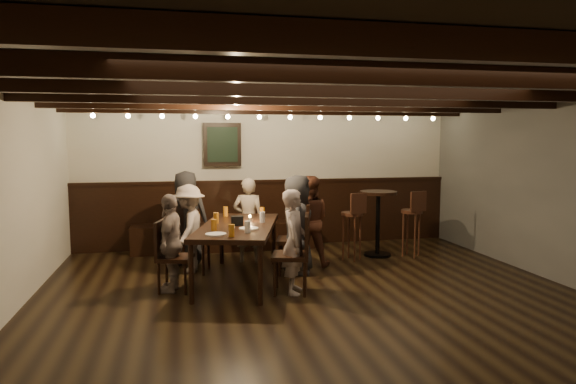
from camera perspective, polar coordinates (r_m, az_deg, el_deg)
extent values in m
plane|color=black|center=(5.76, 4.02, -12.80)|extent=(7.00, 7.00, 0.00)
plane|color=black|center=(5.48, 4.21, 11.68)|extent=(7.00, 7.00, 0.00)
plane|color=silver|center=(8.89, -2.19, 1.77)|extent=(6.50, 0.00, 6.50)
cube|color=black|center=(8.93, -2.13, -2.41)|extent=(6.50, 0.08, 1.10)
cube|color=black|center=(8.63, -7.08, -4.94)|extent=(3.00, 0.45, 0.45)
cube|color=black|center=(8.67, -7.33, 5.25)|extent=(0.62, 0.12, 0.72)
cube|color=black|center=(8.60, -7.29, 5.25)|extent=(0.50, 0.02, 0.58)
cube|color=black|center=(2.83, 21.49, 14.84)|extent=(6.50, 0.10, 0.16)
cube|color=black|center=(3.84, 11.67, 12.67)|extent=(6.50, 0.10, 0.16)
cube|color=black|center=(4.92, 6.13, 11.27)|extent=(6.50, 0.10, 0.16)
cube|color=black|center=(6.03, 2.63, 10.32)|extent=(6.50, 0.10, 0.16)
cube|color=black|center=(7.16, 0.24, 9.64)|extent=(6.50, 0.10, 0.16)
cube|color=black|center=(8.29, -1.50, 9.14)|extent=(6.50, 0.10, 0.16)
sphere|color=#FFE099|center=(8.22, -20.87, 7.94)|extent=(0.07, 0.07, 0.07)
sphere|color=#FFE099|center=(8.13, -11.14, 8.25)|extent=(0.07, 0.07, 0.07)
sphere|color=#FFE099|center=(8.27, -1.47, 8.32)|extent=(0.07, 0.07, 0.07)
sphere|color=#FFE099|center=(8.63, 7.63, 8.17)|extent=(0.07, 0.07, 0.07)
sphere|color=#FFE099|center=(9.18, 15.82, 7.86)|extent=(0.07, 0.07, 0.07)
cube|color=black|center=(6.65, -5.60, -3.89)|extent=(1.38, 2.15, 0.06)
cylinder|color=black|center=(5.91, -10.71, -8.94)|extent=(0.06, 0.06, 0.69)
cylinder|color=black|center=(7.69, -7.40, -5.40)|extent=(0.06, 0.06, 0.69)
cylinder|color=black|center=(5.77, -3.11, -9.19)|extent=(0.06, 0.06, 0.69)
cylinder|color=black|center=(7.59, -1.60, -5.50)|extent=(0.06, 0.06, 0.69)
cube|color=black|center=(7.26, -10.54, -5.15)|extent=(0.55, 0.55, 0.05)
cube|color=black|center=(7.27, -12.14, -3.00)|extent=(0.16, 0.44, 0.49)
cube|color=black|center=(6.42, -12.42, -7.16)|extent=(0.48, 0.48, 0.05)
cube|color=black|center=(6.42, -14.01, -5.01)|extent=(0.14, 0.39, 0.43)
cube|color=black|center=(7.07, 0.61, -5.39)|extent=(0.54, 0.54, 0.05)
cube|color=black|center=(7.02, 2.25, -3.25)|extent=(0.16, 0.44, 0.49)
cube|color=black|center=(6.19, 0.26, -7.12)|extent=(0.53, 0.53, 0.05)
cube|color=black|center=(6.13, 2.10, -4.73)|extent=(0.15, 0.43, 0.48)
imported|color=black|center=(7.70, -11.24, -2.81)|extent=(0.77, 0.60, 1.38)
imported|color=gray|center=(7.69, -4.43, -3.12)|extent=(0.53, 0.42, 1.28)
imported|color=brown|center=(7.47, 2.29, -3.22)|extent=(0.75, 0.65, 1.32)
imported|color=gray|center=(7.25, -10.95, -3.99)|extent=(0.64, 0.88, 1.22)
imported|color=gray|center=(6.40, -12.89, -5.51)|extent=(0.46, 0.75, 1.19)
imported|color=#29292C|center=(7.03, 1.02, -3.63)|extent=(0.59, 0.75, 1.36)
imported|color=#AC9891|center=(6.15, 0.73, -5.52)|extent=(0.41, 0.52, 1.25)
cylinder|color=#BF7219|center=(7.36, -6.96, -2.16)|extent=(0.07, 0.07, 0.14)
cylinder|color=#BF7219|center=(7.24, -2.88, -2.26)|extent=(0.07, 0.07, 0.14)
cylinder|color=#BF7219|center=(6.78, -8.00, -2.88)|extent=(0.07, 0.07, 0.14)
cylinder|color=silver|center=(6.79, -2.85, -2.81)|extent=(0.07, 0.07, 0.14)
cylinder|color=#BF7219|center=(6.23, -8.24, -3.66)|extent=(0.07, 0.07, 0.14)
cylinder|color=silver|center=(6.07, -4.52, -3.88)|extent=(0.07, 0.07, 0.14)
cylinder|color=#BF7219|center=(5.85, -6.30, -4.28)|extent=(0.07, 0.07, 0.14)
cylinder|color=white|center=(5.99, -8.03, -4.66)|extent=(0.24, 0.24, 0.01)
cylinder|color=white|center=(6.32, -4.40, -4.05)|extent=(0.24, 0.24, 0.01)
cube|color=black|center=(6.58, -5.68, -3.20)|extent=(0.15, 0.10, 0.12)
cylinder|color=beige|center=(6.92, -4.25, -3.04)|extent=(0.05, 0.05, 0.05)
cylinder|color=black|center=(8.31, 9.88, -6.85)|extent=(0.43, 0.43, 0.04)
cylinder|color=black|center=(8.22, 9.94, -3.56)|extent=(0.07, 0.07, 0.97)
cylinder|color=black|center=(8.15, 10.00, -0.08)|extent=(0.58, 0.58, 0.05)
cylinder|color=#3C1F13|center=(7.83, 7.12, -2.42)|extent=(0.33, 0.33, 0.05)
cube|color=#3C1F13|center=(7.68, 7.84, -1.28)|extent=(0.28, 0.12, 0.31)
cylinder|color=#3C1F13|center=(8.25, 13.58, -2.11)|extent=(0.33, 0.33, 0.05)
cube|color=#3C1F13|center=(8.11, 14.29, -1.02)|extent=(0.29, 0.09, 0.31)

